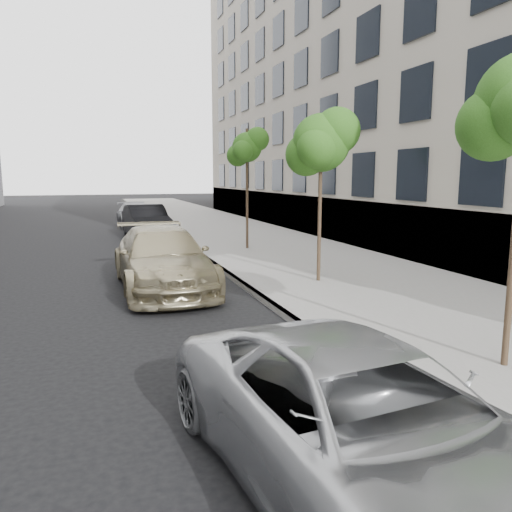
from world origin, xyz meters
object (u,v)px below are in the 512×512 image
minivan (363,424)px  sedan_rear (135,215)px  tree_mid (322,143)px  sedan_black (146,221)px  tree_far (248,148)px  sedan_blue (164,239)px  suv (162,259)px

minivan → sedan_rear: (0.25, 26.47, -0.01)m
tree_mid → minivan: 9.63m
sedan_black → sedan_rear: sedan_black is taller
tree_far → minivan: tree_far is taller
tree_mid → sedan_rear: bearing=100.4°
tree_far → sedan_blue: (-3.33, -0.26, -3.37)m
minivan → sedan_rear: size_ratio=1.06×
tree_mid → sedan_black: tree_mid is taller
tree_mid → sedan_blue: size_ratio=1.18×
tree_mid → tree_far: tree_far is taller
tree_mid → sedan_rear: 18.66m
sedan_black → tree_mid: bearing=-78.9°
tree_far → sedan_black: bearing=120.5°
sedan_blue → tree_far: bearing=-1.4°
tree_mid → sedan_rear: tree_mid is taller
minivan → suv: (-0.54, 9.30, 0.10)m
suv → sedan_black: bearing=85.3°
suv → sedan_black: (0.79, 11.24, -0.00)m
minivan → tree_far: bearing=70.1°
suv → sedan_blue: suv is taller
minivan → sedan_black: 20.54m
sedan_black → suv: bearing=-98.2°
suv → tree_far: bearing=52.9°
tree_mid → tree_far: 6.50m
tree_mid → suv: bearing=167.5°
tree_far → sedan_blue: tree_far is taller
tree_mid → sedan_blue: tree_mid is taller
tree_far → suv: 7.65m
tree_far → sedan_rear: size_ratio=0.97×
tree_far → sedan_black: size_ratio=0.96×
minivan → sedan_blue: size_ratio=1.30×
tree_far → suv: size_ratio=0.84×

